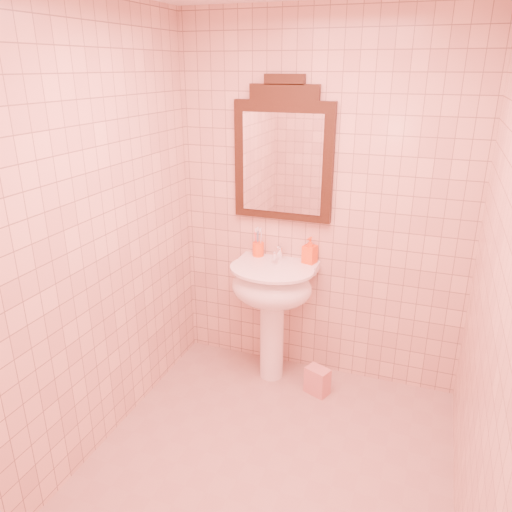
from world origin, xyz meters
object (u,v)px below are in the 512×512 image
at_px(pedestal_sink, 272,294).
at_px(soap_dispenser, 310,250).
at_px(mirror, 283,155).
at_px(towel, 317,381).
at_px(toothbrush_cup, 258,249).

relative_size(pedestal_sink, soap_dispenser, 4.65).
height_order(mirror, towel, mirror).
xyz_separation_m(pedestal_sink, toothbrush_cup, (-0.16, 0.17, 0.25)).
height_order(pedestal_sink, mirror, mirror).
bearing_deg(soap_dispenser, towel, -43.56).
distance_m(mirror, towel, 1.56).
relative_size(toothbrush_cup, soap_dispenser, 1.00).
distance_m(pedestal_sink, soap_dispenser, 0.40).
bearing_deg(toothbrush_cup, pedestal_sink, -46.20).
height_order(toothbrush_cup, towel, toothbrush_cup).
height_order(pedestal_sink, toothbrush_cup, toothbrush_cup).
height_order(pedestal_sink, soap_dispenser, soap_dispenser).
bearing_deg(towel, pedestal_sink, 167.06).
relative_size(mirror, toothbrush_cup, 5.08).
bearing_deg(soap_dispenser, pedestal_sink, -126.86).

